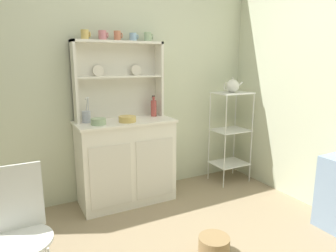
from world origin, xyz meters
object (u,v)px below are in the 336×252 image
(floor_basket, at_px, (214,246))
(porcelain_teapot, at_px, (232,86))
(utensil_jar, at_px, (86,116))
(cup_gold_0, at_px, (85,35))
(hutch_shelf_unit, at_px, (118,75))
(bowl_mixing_large, at_px, (98,122))
(hutch_cabinet, at_px, (126,161))
(bakers_rack, at_px, (231,128))
(wire_chair, at_px, (17,226))
(jam_bottle, at_px, (154,108))

(floor_basket, distance_m, porcelain_teapot, 1.84)
(utensil_jar, bearing_deg, cup_gold_0, 47.37)
(floor_basket, xyz_separation_m, cup_gold_0, (-0.58, 1.27, 1.59))
(hutch_shelf_unit, height_order, cup_gold_0, cup_gold_0)
(bowl_mixing_large, bearing_deg, floor_basket, -63.08)
(bowl_mixing_large, bearing_deg, utensil_jar, 116.04)
(floor_basket, height_order, utensil_jar, utensil_jar)
(hutch_cabinet, bearing_deg, bakers_rack, -2.22)
(bakers_rack, height_order, utensil_jar, utensil_jar)
(hutch_shelf_unit, bearing_deg, utensil_jar, -166.40)
(cup_gold_0, xyz_separation_m, utensil_jar, (-0.04, -0.04, -0.75))
(wire_chair, relative_size, jam_bottle, 3.89)
(utensil_jar, bearing_deg, hutch_cabinet, -12.47)
(porcelain_teapot, bearing_deg, jam_bottle, 171.67)
(hutch_shelf_unit, bearing_deg, floor_basket, -78.53)
(utensil_jar, bearing_deg, bowl_mixing_large, -63.96)
(floor_basket, xyz_separation_m, utensil_jar, (-0.62, 1.23, 0.84))
(hutch_shelf_unit, distance_m, wire_chair, 1.73)
(wire_chair, height_order, floor_basket, wire_chair)
(cup_gold_0, relative_size, bowl_mixing_large, 0.63)
(bakers_rack, xyz_separation_m, porcelain_teapot, (-0.00, 0.00, 0.50))
(hutch_shelf_unit, bearing_deg, jam_bottle, -12.34)
(jam_bottle, distance_m, utensil_jar, 0.71)
(hutch_shelf_unit, xyz_separation_m, porcelain_teapot, (1.28, -0.21, -0.14))
(cup_gold_0, bearing_deg, bakers_rack, -6.15)
(bowl_mixing_large, relative_size, porcelain_teapot, 0.58)
(bowl_mixing_large, height_order, porcelain_teapot, porcelain_teapot)
(floor_basket, bearing_deg, hutch_shelf_unit, 101.47)
(hutch_cabinet, relative_size, bakers_rack, 0.90)
(bakers_rack, height_order, cup_gold_0, cup_gold_0)
(bakers_rack, bearing_deg, bowl_mixing_large, -179.14)
(porcelain_teapot, bearing_deg, utensil_jar, 175.53)
(hutch_shelf_unit, bearing_deg, porcelain_teapot, -9.45)
(wire_chair, height_order, utensil_jar, utensil_jar)
(hutch_cabinet, relative_size, floor_basket, 4.12)
(bakers_rack, distance_m, jam_bottle, 0.99)
(hutch_cabinet, bearing_deg, cup_gold_0, 158.67)
(hutch_shelf_unit, xyz_separation_m, bowl_mixing_large, (-0.28, -0.24, -0.41))
(jam_bottle, relative_size, utensil_jar, 0.91)
(floor_basket, bearing_deg, porcelain_teapot, 47.20)
(wire_chair, height_order, bowl_mixing_large, bowl_mixing_large)
(cup_gold_0, bearing_deg, hutch_shelf_unit, 7.55)
(bakers_rack, distance_m, cup_gold_0, 1.90)
(hutch_cabinet, distance_m, porcelain_teapot, 1.47)
(wire_chair, xyz_separation_m, cup_gold_0, (0.69, 1.14, 1.14))
(cup_gold_0, distance_m, bowl_mixing_large, 0.80)
(wire_chair, height_order, porcelain_teapot, porcelain_teapot)
(utensil_jar, xyz_separation_m, porcelain_teapot, (1.64, -0.13, 0.24))
(bakers_rack, xyz_separation_m, wire_chair, (-2.29, -0.96, -0.13))
(bakers_rack, distance_m, porcelain_teapot, 0.50)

